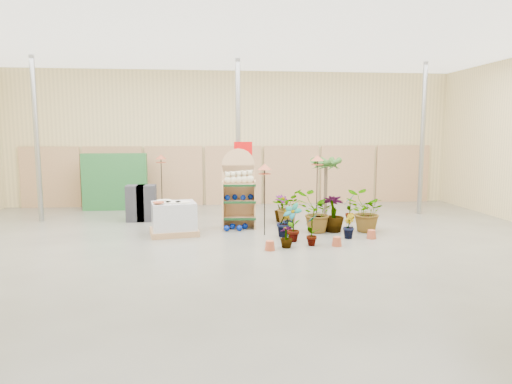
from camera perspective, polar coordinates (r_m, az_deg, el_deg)
The scene contains 25 objects.
room at distance 10.50m, azimuth -1.29°, elevation 6.14°, with size 15.20×12.10×4.70m.
display_shelf at distance 11.79m, azimuth -2.18°, elevation 0.04°, with size 0.90×0.62×2.04m.
teddy_bears at distance 11.66m, azimuth -2.00°, elevation 1.74°, with size 0.76×0.21×0.33m.
gazing_balls_shelf at distance 11.70m, azimuth -2.14°, elevation -0.66°, with size 0.75×0.26×0.14m.
gazing_balls_floor at distance 11.57m, azimuth -2.52°, elevation -4.42°, with size 0.63×0.39×0.15m.
pallet_stack at distance 11.18m, azimuth -10.24°, elevation -3.28°, with size 1.26×1.10×0.83m.
charcoal_planters at distance 13.09m, azimuth -14.13°, elevation -1.35°, with size 0.80×0.50×1.00m.
trellis_stock at distance 15.12m, azimuth -17.21°, elevation 1.23°, with size 2.00×0.30×1.80m, color #24632D.
offer_sign at distance 12.60m, azimuth -1.62°, elevation 3.43°, with size 0.50×0.08×2.20m.
bird_table_front at distance 10.79m, azimuth 1.09°, elevation 2.87°, with size 0.34×0.34×1.72m.
bird_table_right at distance 11.77m, azimuth 7.68°, elevation 3.92°, with size 0.34×0.34×1.88m.
bird_table_back at distance 13.95m, azimuth -11.80°, elevation 4.08°, with size 0.34×0.34×1.80m.
palm at distance 13.20m, azimuth 8.76°, elevation 3.57°, with size 0.70×0.70×1.84m.
potted_plant_0 at distance 10.35m, azimuth 4.60°, elevation -3.80°, with size 0.46×0.31×0.88m, color #2A581D.
potted_plant_1 at distance 10.82m, azimuth 3.63°, elevation -3.73°, with size 0.39×0.32×0.72m, color #2A581D.
potted_plant_2 at distance 11.30m, azimuth 7.50°, elevation -2.53°, with size 0.91×0.79×1.01m, color #2A581D.
potted_plant_3 at distance 11.48m, azimuth 9.65°, elevation -2.64°, with size 0.52×0.52×0.93m, color #2A581D.
potted_plant_4 at distance 12.89m, azimuth 11.65°, elevation -1.89°, with size 0.41×0.28×0.79m, color #2A581D.
potted_plant_5 at distance 11.44m, azimuth 4.10°, elevation -3.47°, with size 0.32×0.26×0.58m, color #2A581D.
potted_plant_6 at distance 12.38m, azimuth 3.87°, elevation -1.85°, with size 0.82×0.71×0.91m, color #2A581D.
potted_plant_7 at distance 9.82m, azimuth 3.83°, elevation -5.59°, with size 0.27×0.27×0.48m, color #2A581D.
potted_plant_8 at distance 10.04m, azimuth 6.98°, elevation -4.59°, with size 0.39×0.26×0.74m, color #2A581D.
potted_plant_9 at distance 10.88m, azimuth 11.48°, elevation -4.15°, with size 0.32×0.26×0.59m, color #2A581D.
potted_plant_10 at distance 11.61m, azimuth 13.48°, elevation -2.38°, with size 0.92×0.80×1.02m, color #2A581D.
potted_plant_11 at distance 12.65m, azimuth 3.21°, elevation -2.05°, with size 0.41×0.41×0.73m, color #2A581D.
Camera 1 is at (-0.88, -9.55, 2.46)m, focal length 32.00 mm.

